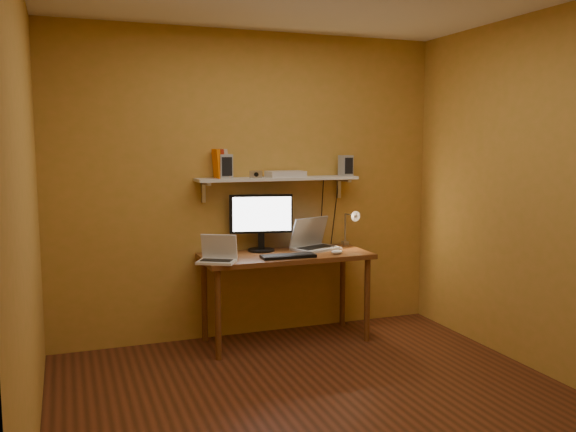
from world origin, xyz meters
name	(u,v)px	position (x,y,z in m)	size (l,w,h in m)	color
room	(327,203)	(0.00, 0.00, 1.30)	(3.44, 3.24, 2.64)	#5E2A18
desk	(286,264)	(0.20, 1.28, 0.66)	(1.40, 0.60, 0.75)	brown
wall_shelf	(278,179)	(0.20, 1.47, 1.36)	(1.40, 0.25, 0.21)	silver
monitor	(261,219)	(0.05, 1.46, 1.02)	(0.53, 0.27, 0.48)	black
laptop	(313,241)	(0.49, 1.41, 0.82)	(0.45, 0.39, 0.28)	#97999F
netbook	(218,255)	(-0.42, 1.12, 0.81)	(0.34, 0.31, 0.21)	silver
keyboard	(288,256)	(0.16, 1.11, 0.76)	(0.44, 0.15, 0.02)	black
mouse	(337,252)	(0.59, 1.11, 0.77)	(0.10, 0.06, 0.03)	silver
desk_lamp	(351,223)	(0.86, 1.41, 0.96)	(0.09, 0.23, 0.38)	silver
speaker_left	(224,166)	(-0.27, 1.46, 1.47)	(0.11, 0.11, 0.20)	#97999F
speaker_right	(346,166)	(0.84, 1.48, 1.46)	(0.10, 0.10, 0.18)	#97999F
books	(221,164)	(-0.29, 1.49, 1.49)	(0.13, 0.16, 0.24)	orange
shelf_camera	(256,174)	(-0.02, 1.41, 1.41)	(0.11, 0.05, 0.06)	silver
router	(286,174)	(0.27, 1.47, 1.40)	(0.31, 0.21, 0.05)	silver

